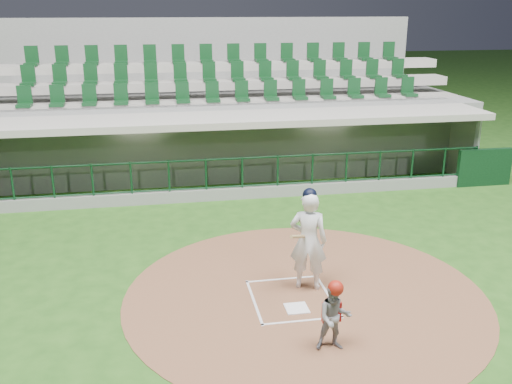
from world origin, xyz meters
TOP-DOWN VIEW (x-y plane):
  - ground at (0.00, 0.00)m, footprint 120.00×120.00m
  - dirt_circle at (0.30, -0.20)m, footprint 7.20×7.20m
  - home_plate at (0.00, -0.70)m, footprint 0.43×0.43m
  - batter_box_chalk at (0.00, -0.30)m, footprint 1.55×1.80m
  - dugout_structure at (0.27, 7.84)m, footprint 16.40×3.70m
  - seating_deck at (0.00, 10.91)m, footprint 17.00×6.72m
  - batter at (0.42, 0.12)m, footprint 0.97×1.00m
  - catcher at (0.28, -2.08)m, footprint 0.62×0.51m

SIDE VIEW (x-z plane):
  - ground at x=0.00m, z-range 0.00..0.00m
  - dirt_circle at x=0.30m, z-range 0.00..0.01m
  - batter_box_chalk at x=0.00m, z-range 0.01..0.02m
  - home_plate at x=0.00m, z-range 0.01..0.03m
  - catcher at x=0.28m, z-range 0.00..1.26m
  - dugout_structure at x=0.27m, z-range -0.54..2.46m
  - batter at x=0.42m, z-range 0.00..2.13m
  - seating_deck at x=0.00m, z-range -1.15..4.00m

